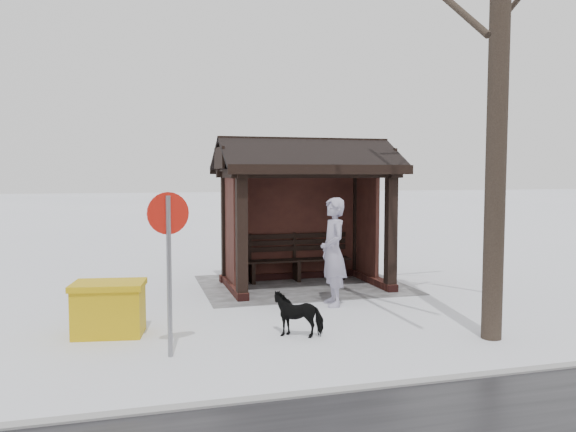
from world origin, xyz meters
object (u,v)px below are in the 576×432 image
(grit_bin, at_px, (109,308))
(road_sign, at_px, (168,237))
(pedestrian, at_px, (333,252))
(dog, at_px, (298,314))
(bus_shelter, at_px, (303,183))

(grit_bin, relative_size, road_sign, 0.52)
(grit_bin, xyz_separation_m, road_sign, (-0.80, 1.21, 1.15))
(pedestrian, relative_size, dog, 2.57)
(bus_shelter, height_order, dog, bus_shelter)
(bus_shelter, relative_size, grit_bin, 3.24)
(bus_shelter, height_order, road_sign, bus_shelter)
(bus_shelter, bearing_deg, dog, 72.13)
(bus_shelter, bearing_deg, pedestrian, 90.05)
(bus_shelter, xyz_separation_m, grit_bin, (3.78, 2.74, -1.77))
(bus_shelter, bearing_deg, road_sign, 52.95)
(pedestrian, distance_m, dog, 2.07)
(dog, xyz_separation_m, grit_bin, (2.66, -0.73, 0.08))
(pedestrian, xyz_separation_m, road_sign, (2.98, 2.10, 0.58))
(pedestrian, xyz_separation_m, grit_bin, (3.78, 0.89, -0.57))
(bus_shelter, xyz_separation_m, dog, (1.12, 3.47, -1.85))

